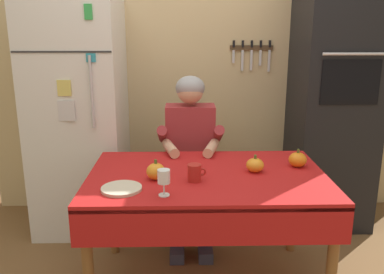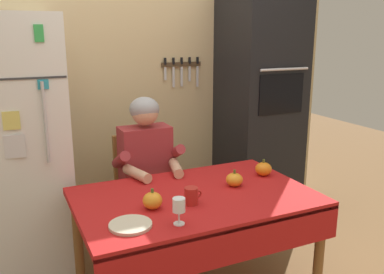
% 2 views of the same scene
% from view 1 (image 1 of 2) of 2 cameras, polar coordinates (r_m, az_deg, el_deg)
% --- Properties ---
extents(back_wall_assembly, '(3.70, 0.13, 2.60)m').
position_cam_1_polar(back_wall_assembly, '(3.54, 1.84, 10.55)').
color(back_wall_assembly, '#D1B784').
rests_on(back_wall_assembly, ground).
extents(refrigerator, '(0.68, 0.71, 1.80)m').
position_cam_1_polar(refrigerator, '(3.31, -15.44, 2.69)').
color(refrigerator, white).
rests_on(refrigerator, ground).
extents(wall_oven, '(0.60, 0.64, 2.10)m').
position_cam_1_polar(wall_oven, '(3.43, 19.13, 5.39)').
color(wall_oven, black).
rests_on(wall_oven, ground).
extents(dining_table, '(1.40, 0.90, 0.74)m').
position_cam_1_polar(dining_table, '(2.44, 2.14, -7.16)').
color(dining_table, brown).
rests_on(dining_table, ground).
extents(chair_behind_person, '(0.40, 0.40, 0.93)m').
position_cam_1_polar(chair_behind_person, '(3.23, -0.28, -4.25)').
color(chair_behind_person, '#9E6B33').
rests_on(chair_behind_person, ground).
extents(seated_person, '(0.47, 0.55, 1.25)m').
position_cam_1_polar(seated_person, '(2.98, -0.22, -1.34)').
color(seated_person, '#38384C').
rests_on(seated_person, ground).
extents(coffee_mug, '(0.11, 0.08, 0.10)m').
position_cam_1_polar(coffee_mug, '(2.30, 0.38, -5.01)').
color(coffee_mug, '#B2231E').
rests_on(coffee_mug, dining_table).
extents(wine_glass, '(0.07, 0.07, 0.14)m').
position_cam_1_polar(wine_glass, '(2.09, -3.96, -5.69)').
color(wine_glass, white).
rests_on(wine_glass, dining_table).
extents(pumpkin_large, '(0.11, 0.11, 0.11)m').
position_cam_1_polar(pumpkin_large, '(2.47, 8.79, -3.90)').
color(pumpkin_large, orange).
rests_on(pumpkin_large, dining_table).
extents(pumpkin_medium, '(0.11, 0.11, 0.12)m').
position_cam_1_polar(pumpkin_medium, '(2.33, -5.07, -4.79)').
color(pumpkin_medium, orange).
rests_on(pumpkin_medium, dining_table).
extents(pumpkin_small, '(0.11, 0.11, 0.11)m').
position_cam_1_polar(pumpkin_small, '(2.61, 14.53, -3.07)').
color(pumpkin_small, orange).
rests_on(pumpkin_small, dining_table).
extents(serving_tray, '(0.22, 0.22, 0.02)m').
position_cam_1_polar(serving_tray, '(2.22, -9.81, -7.11)').
color(serving_tray, beige).
rests_on(serving_tray, dining_table).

